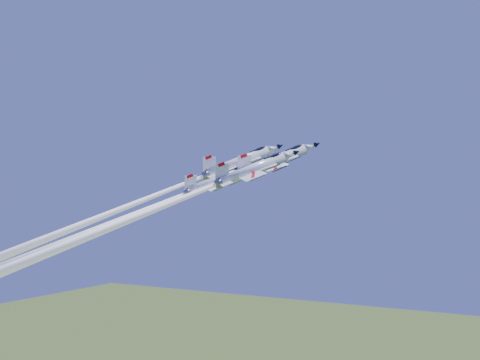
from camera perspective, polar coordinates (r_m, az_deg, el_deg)
The scene contains 4 objects.
jet_lead at distance 98.59m, azimuth -7.38°, elevation -2.45°, with size 33.49×38.77×45.92m.
jet_left at distance 105.54m, azimuth -12.40°, elevation -2.96°, with size 36.47×42.60×52.32m.
jet_right at distance 92.51m, azimuth -12.61°, elevation -4.49°, with size 35.52×41.69×52.19m.
jet_slot at distance 99.63m, azimuth -10.53°, elevation -3.33°, with size 26.79×30.61×34.24m.
Camera 1 is at (48.75, -90.40, 73.46)m, focal length 40.00 mm.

